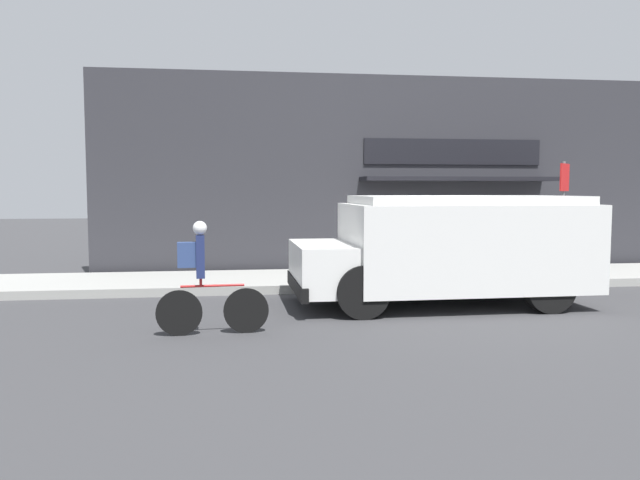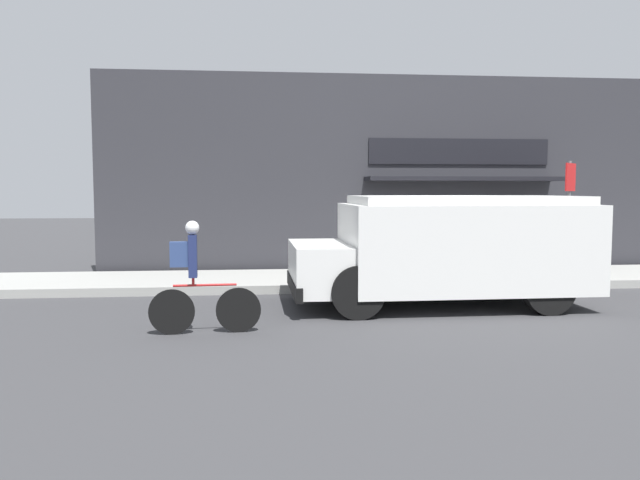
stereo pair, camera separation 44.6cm
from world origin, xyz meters
name	(u,v)px [view 2 (the right image)]	position (x,y,z in m)	size (l,w,h in m)	color
ground_plane	(424,292)	(0.00, 0.00, 0.00)	(70.00, 70.00, 0.00)	#38383A
sidewalk	(409,279)	(0.00, 1.30, 0.09)	(28.00, 2.60, 0.17)	#999993
storefront	(398,175)	(0.07, 2.84, 2.45)	(14.45, 1.09, 4.89)	#2D2D33
school_bus	(448,247)	(0.03, -1.47, 1.06)	(5.27, 2.86, 1.98)	white
cyclist	(197,280)	(-4.28, -3.31, 0.79)	(1.61, 0.21, 1.64)	black
stop_sign_post	(569,200)	(3.35, 0.59, 1.87)	(0.45, 0.45, 2.53)	slate
trash_bin	(466,253)	(1.29, 1.24, 0.65)	(0.49, 0.49, 0.96)	#2D5138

